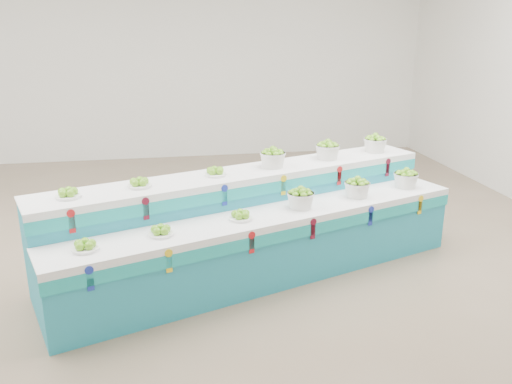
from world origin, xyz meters
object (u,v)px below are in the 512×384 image
basket_upper_right (375,143)px  display_stand (256,225)px  basket_lower_left (301,198)px  plate_upper_mid (139,182)px

basket_upper_right → display_stand: bearing=-152.0°
basket_lower_left → plate_upper_mid: size_ratio=1.21×
basket_lower_left → basket_upper_right: basket_upper_right is taller
plate_upper_mid → basket_upper_right: size_ratio=0.83×
plate_upper_mid → basket_upper_right: 2.93m
display_stand → basket_lower_left: (0.43, -0.14, 0.31)m
display_stand → basket_upper_right: basket_upper_right is taller
display_stand → plate_upper_mid: plate_upper_mid is taller
basket_lower_left → display_stand: bearing=162.4°
display_stand → plate_upper_mid: 1.28m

